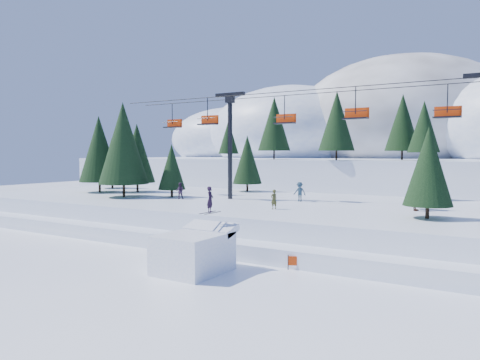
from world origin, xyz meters
The scene contains 10 objects.
ground centered at (0.00, 0.00, 0.00)m, with size 160.00×160.00×0.00m, color white.
mid_shelf centered at (0.00, 18.00, 1.25)m, with size 70.00×22.00×2.50m, color white.
berm centered at (0.00, 8.00, 0.55)m, with size 70.00×6.00×1.10m, color white.
mountain_ridge centered at (-5.09, 73.36, 9.64)m, with size 119.00×60.94×26.46m.
jump_kicker centered at (-0.90, 1.49, 1.24)m, with size 3.36×4.58×4.95m.
chairlift centered at (1.42, 18.05, 9.32)m, with size 46.00×3.21×10.28m.
conifer_stand centered at (0.24, 18.11, 7.12)m, with size 62.55×17.18×9.62m.
distant_skiers centered at (-2.03, 17.29, 3.37)m, with size 22.16×7.21×1.80m.
banner_near centered at (4.86, 5.37, 0.54)m, with size 2.62×1.20×0.90m.
banner_far centered at (8.61, 6.50, 0.54)m, with size 2.86×0.19×0.90m.
Camera 1 is at (15.53, -20.22, 6.99)m, focal length 35.00 mm.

